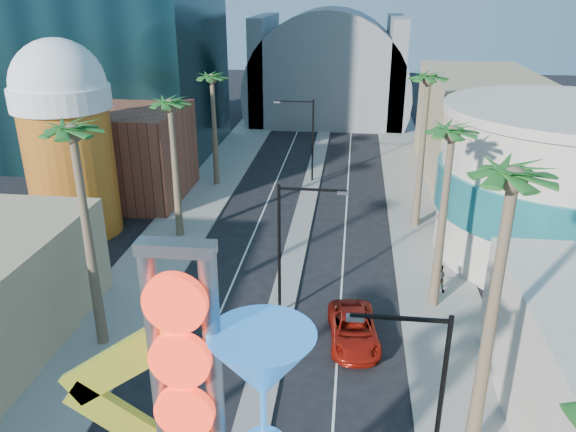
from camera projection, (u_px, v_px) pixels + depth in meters
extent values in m
cube|color=gray|center=(192.00, 211.00, 47.55)|extent=(5.00, 100.00, 0.15)
cube|color=gray|center=(420.00, 221.00, 45.48)|extent=(5.00, 100.00, 0.15)
cube|color=gray|center=(307.00, 203.00, 49.27)|extent=(1.60, 84.00, 0.15)
cube|color=brown|center=(127.00, 154.00, 49.52)|extent=(10.00, 10.00, 8.00)
cube|color=tan|center=(479.00, 126.00, 54.82)|extent=(10.00, 20.00, 10.00)
cylinder|color=#A94416|center=(72.00, 170.00, 41.91)|extent=(6.40, 6.40, 10.00)
cylinder|color=white|center=(61.00, 97.00, 39.85)|extent=(7.00, 7.00, 1.60)
sphere|color=white|center=(59.00, 86.00, 39.54)|extent=(6.60, 6.60, 6.60)
cylinder|color=beige|center=(561.00, 189.00, 38.08)|extent=(16.00, 16.00, 10.00)
cylinder|color=teal|center=(561.00, 189.00, 38.08)|extent=(16.60, 16.60, 3.00)
cylinder|color=beige|center=(576.00, 111.00, 36.06)|extent=(16.60, 16.60, 0.60)
cylinder|color=slate|center=(328.00, 91.00, 78.98)|extent=(22.00, 16.00, 22.00)
cube|color=slate|center=(265.00, 68.00, 78.82)|extent=(2.00, 16.00, 14.00)
cube|color=slate|center=(394.00, 70.00, 76.85)|extent=(2.00, 16.00, 14.00)
cube|color=slate|center=(176.00, 248.00, 12.44)|extent=(1.80, 0.50, 0.30)
cylinder|color=red|center=(175.00, 303.00, 12.58)|extent=(1.50, 0.25, 1.50)
cylinder|color=red|center=(180.00, 360.00, 13.17)|extent=(1.50, 0.25, 1.50)
cylinder|color=red|center=(185.00, 412.00, 13.76)|extent=(1.50, 0.25, 1.50)
cube|color=yellow|center=(123.00, 362.00, 13.84)|extent=(3.47, 0.25, 2.80)
cube|color=yellow|center=(131.00, 425.00, 14.60)|extent=(3.47, 0.25, 2.80)
cone|color=blue|center=(262.00, 365.00, 13.38)|extent=(2.60, 2.60, 1.80)
cylinder|color=blue|center=(264.00, 418.00, 13.99)|extent=(0.16, 0.16, 1.60)
cylinder|color=black|center=(279.00, 252.00, 31.25)|extent=(0.18, 0.18, 8.00)
cube|color=black|center=(313.00, 190.00, 29.60)|extent=(3.60, 0.12, 0.12)
cube|color=slate|center=(343.00, 193.00, 29.47)|extent=(0.60, 0.25, 0.18)
cylinder|color=black|center=(313.00, 142.00, 53.28)|extent=(0.18, 0.18, 8.00)
cube|color=black|center=(294.00, 101.00, 52.03)|extent=(3.60, 0.12, 0.12)
cube|color=slate|center=(277.00, 102.00, 52.24)|extent=(0.60, 0.25, 0.18)
cylinder|color=black|center=(439.00, 415.00, 19.45)|extent=(0.18, 0.18, 8.00)
cube|color=black|center=(400.00, 318.00, 18.18)|extent=(3.24, 0.12, 0.12)
cube|color=slate|center=(355.00, 318.00, 18.37)|extent=(0.60, 0.25, 0.18)
cylinder|color=brown|center=(89.00, 247.00, 27.90)|extent=(0.40, 0.40, 11.50)
sphere|color=#194C1A|center=(72.00, 133.00, 25.70)|extent=(2.40, 2.40, 2.40)
cylinder|color=brown|center=(176.00, 174.00, 41.03)|extent=(0.40, 0.40, 10.00)
sphere|color=#194C1A|center=(170.00, 106.00, 39.12)|extent=(2.40, 2.40, 2.40)
cylinder|color=brown|center=(215.00, 134.00, 52.05)|extent=(0.40, 0.40, 10.00)
sphere|color=#194C1A|center=(212.00, 79.00, 50.14)|extent=(2.40, 2.40, 2.40)
cylinder|color=brown|center=(488.00, 337.00, 20.32)|extent=(0.40, 0.40, 12.00)
sphere|color=#194C1A|center=(514.00, 180.00, 18.04)|extent=(2.40, 2.40, 2.40)
cylinder|color=brown|center=(442.00, 225.00, 31.62)|extent=(0.40, 0.40, 10.50)
sphere|color=#194C1A|center=(452.00, 134.00, 29.62)|extent=(2.40, 2.40, 2.40)
cylinder|color=brown|center=(421.00, 157.00, 42.45)|extent=(0.40, 0.40, 11.50)
sphere|color=#194C1A|center=(429.00, 80.00, 40.25)|extent=(2.40, 2.40, 2.40)
imported|color=#A5180C|center=(353.00, 329.00, 29.98)|extent=(3.08, 5.68, 1.51)
imported|color=gray|center=(439.00, 278.00, 34.59)|extent=(0.92, 0.73, 1.83)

